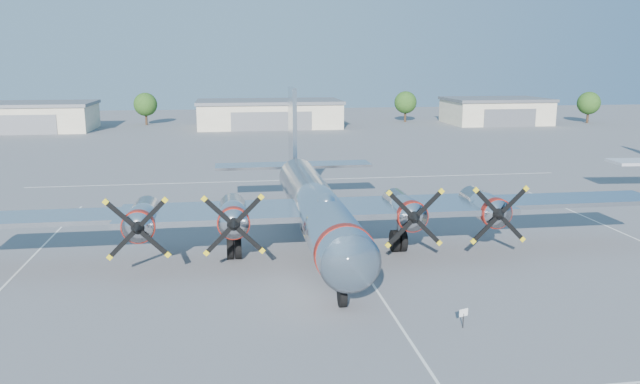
{
  "coord_description": "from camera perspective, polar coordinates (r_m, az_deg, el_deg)",
  "views": [
    {
      "loc": [
        -8.44,
        -43.75,
        13.33
      ],
      "look_at": [
        -1.41,
        3.28,
        3.2
      ],
      "focal_mm": 35.0,
      "sensor_mm": 36.0,
      "label": 1
    }
  ],
  "objects": [
    {
      "name": "ground",
      "position": [
        46.51,
        2.33,
        -4.64
      ],
      "size": [
        260.0,
        260.0,
        0.0
      ],
      "primitive_type": "plane",
      "color": "#5E5E61",
      "rests_on": "ground"
    },
    {
      "name": "parking_lines",
      "position": [
        44.86,
        2.75,
        -5.27
      ],
      "size": [
        60.0,
        50.08,
        0.01
      ],
      "color": "silver",
      "rests_on": "ground"
    },
    {
      "name": "hangar_west",
      "position": [
        131.35,
        -24.79,
        6.29
      ],
      "size": [
        22.6,
        14.6,
        5.4
      ],
      "color": "#C0B599",
      "rests_on": "ground"
    },
    {
      "name": "hangar_center",
      "position": [
        126.44,
        -4.68,
        7.17
      ],
      "size": [
        28.6,
        14.6,
        5.4
      ],
      "color": "#C0B599",
      "rests_on": "ground"
    },
    {
      "name": "hangar_east",
      "position": [
        138.21,
        15.75,
        7.17
      ],
      "size": [
        20.6,
        14.6,
        5.4
      ],
      "color": "#C0B599",
      "rests_on": "ground"
    },
    {
      "name": "tree_west",
      "position": [
        135.08,
        -15.67,
        7.72
      ],
      "size": [
        4.8,
        4.8,
        6.64
      ],
      "color": "#382619",
      "rests_on": "ground"
    },
    {
      "name": "tree_east",
      "position": [
        137.54,
        7.82,
        8.12
      ],
      "size": [
        4.8,
        4.8,
        6.64
      ],
      "color": "#382619",
      "rests_on": "ground"
    },
    {
      "name": "tree_far_east",
      "position": [
        145.74,
        23.36,
        7.47
      ],
      "size": [
        4.8,
        4.8,
        6.64
      ],
      "color": "#382619",
      "rests_on": "ground"
    },
    {
      "name": "main_bomber_b29",
      "position": [
        45.6,
        -0.58,
        -4.97
      ],
      "size": [
        49.02,
        33.58,
        10.83
      ],
      "primitive_type": null,
      "rotation": [
        0.0,
        0.0,
        -0.0
      ],
      "color": "silver",
      "rests_on": "ground"
    },
    {
      "name": "info_placard",
      "position": [
        32.86,
        12.98,
        -10.87
      ],
      "size": [
        0.52,
        0.21,
        1.02
      ],
      "rotation": [
        0.0,
        0.0,
        0.33
      ],
      "color": "black",
      "rests_on": "ground"
    }
  ]
}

